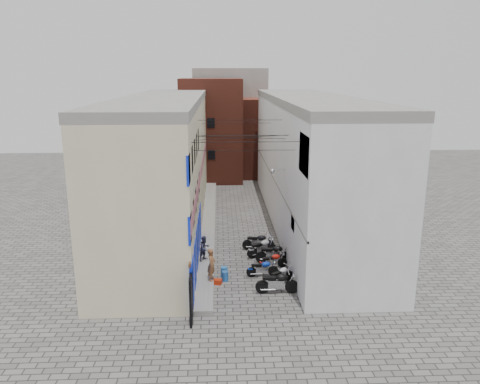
{
  "coord_description": "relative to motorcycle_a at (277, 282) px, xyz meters",
  "views": [
    {
      "loc": [
        -1.23,
        -18.82,
        10.5
      ],
      "look_at": [
        0.07,
        10.57,
        3.0
      ],
      "focal_mm": 35.0,
      "sensor_mm": 36.0,
      "label": 1
    }
  ],
  "objects": [
    {
      "name": "far_shopfront",
      "position": [
        -1.52,
        23.09,
        0.58
      ],
      "size": [
        2.0,
        0.3,
        2.4
      ],
      "primitive_type": "cube",
      "color": "black",
      "rests_on": "ground"
    },
    {
      "name": "motorcycle_b",
      "position": [
        0.31,
        1.04,
        -0.11
      ],
      "size": [
        1.73,
        1.52,
        1.02
      ],
      "primitive_type": null,
      "rotation": [
        0.0,
        0.0,
        -0.91
      ],
      "color": "silver",
      "rests_on": "ground"
    },
    {
      "name": "plinth",
      "position": [
        -3.57,
        10.89,
        -0.49
      ],
      "size": [
        0.9,
        26.0,
        0.25
      ],
      "primitive_type": "cube",
      "color": "gray",
      "rests_on": "ground"
    },
    {
      "name": "person_a",
      "position": [
        -3.22,
        1.12,
        0.48
      ],
      "size": [
        0.54,
        0.69,
        1.7
      ],
      "primitive_type": "imported",
      "rotation": [
        0.0,
        0.0,
        1.34
      ],
      "color": "brown",
      "rests_on": "plinth"
    },
    {
      "name": "motorcycle_a",
      "position": [
        0.0,
        0.0,
        0.0
      ],
      "size": [
        2.15,
        0.73,
        1.23
      ],
      "primitive_type": null,
      "rotation": [
        0.0,
        0.0,
        -1.6
      ],
      "color": "black",
      "rests_on": "ground"
    },
    {
      "name": "building_far_concrete",
      "position": [
        -1.52,
        31.89,
        4.88
      ],
      "size": [
        8.0,
        5.0,
        11.0
      ],
      "primitive_type": "cube",
      "color": "gray",
      "rests_on": "ground"
    },
    {
      "name": "building_right",
      "position": [
        3.48,
        10.88,
        3.89
      ],
      "size": [
        5.94,
        26.0,
        9.0
      ],
      "color": "silver",
      "rests_on": "ground"
    },
    {
      "name": "motorcycle_c",
      "position": [
        -0.54,
        1.99,
        -0.12
      ],
      "size": [
        1.77,
        0.7,
        1.0
      ],
      "primitive_type": null,
      "rotation": [
        0.0,
        0.0,
        -1.48
      ],
      "color": "#0A2CA2",
      "rests_on": "ground"
    },
    {
      "name": "building_far_brick_left",
      "position": [
        -3.52,
        25.89,
        4.38
      ],
      "size": [
        6.0,
        6.0,
        10.0
      ],
      "primitive_type": "cube",
      "color": "maroon",
      "rests_on": "ground"
    },
    {
      "name": "overhead_wires",
      "position": [
        -1.52,
        5.53,
        6.51
      ],
      "size": [
        5.8,
        13.02,
        1.32
      ],
      "color": "black",
      "rests_on": "ground"
    },
    {
      "name": "building_far_brick_right",
      "position": [
        1.48,
        27.89,
        3.38
      ],
      "size": [
        5.0,
        6.0,
        8.0
      ],
      "primitive_type": "cube",
      "color": "maroon",
      "rests_on": "ground"
    },
    {
      "name": "motorcycle_f",
      "position": [
        -0.31,
        4.85,
        -0.04
      ],
      "size": [
        2.06,
        1.5,
        1.16
      ],
      "primitive_type": null,
      "rotation": [
        0.0,
        0.0,
        -1.08
      ],
      "color": "#9E9EA2",
      "rests_on": "ground"
    },
    {
      "name": "motorcycle_g",
      "position": [
        -0.45,
        5.86,
        -0.05
      ],
      "size": [
        2.0,
        0.76,
        1.13
      ],
      "primitive_type": null,
      "rotation": [
        0.0,
        0.0,
        -1.65
      ],
      "color": "black",
      "rests_on": "ground"
    },
    {
      "name": "water_jug_near",
      "position": [
        -2.53,
        1.52,
        -0.35
      ],
      "size": [
        0.35,
        0.35,
        0.53
      ],
      "primitive_type": "cylinder",
      "rotation": [
        0.0,
        0.0,
        -0.03
      ],
      "color": "#225AAA",
      "rests_on": "ground"
    },
    {
      "name": "water_jug_far",
      "position": [
        -2.57,
        1.98,
        -0.33
      ],
      "size": [
        0.41,
        0.41,
        0.57
      ],
      "primitive_type": "cylinder",
      "rotation": [
        0.0,
        0.0,
        -0.13
      ],
      "color": "#2367B3",
      "rests_on": "ground"
    },
    {
      "name": "person_b",
      "position": [
        -3.65,
        3.78,
        0.34
      ],
      "size": [
        0.87,
        0.87,
        1.42
      ],
      "primitive_type": "imported",
      "rotation": [
        0.0,
        0.0,
        0.79
      ],
      "color": "#313149",
      "rests_on": "plinth"
    },
    {
      "name": "building_left",
      "position": [
        -6.5,
        10.84,
        3.88
      ],
      "size": [
        5.1,
        27.0,
        9.0
      ],
      "color": "beige",
      "rests_on": "ground"
    },
    {
      "name": "red_crate",
      "position": [
        -2.93,
        1.15,
        -0.49
      ],
      "size": [
        0.48,
        0.42,
        0.26
      ],
      "primitive_type": "cube",
      "rotation": [
        0.0,
        0.0,
        -0.31
      ],
      "color": "#B6270D",
      "rests_on": "ground"
    },
    {
      "name": "ground",
      "position": [
        -1.52,
        -2.11,
        -0.62
      ],
      "size": [
        90.0,
        90.0,
        0.0
      ],
      "primitive_type": "plane",
      "color": "#585653",
      "rests_on": "ground"
    },
    {
      "name": "motorcycle_d",
      "position": [
        0.12,
        2.98,
        -0.12
      ],
      "size": [
        1.79,
        1.04,
        0.99
      ],
      "primitive_type": null,
      "rotation": [
        0.0,
        0.0,
        -1.26
      ],
      "color": "#AA140C",
      "rests_on": "ground"
    },
    {
      "name": "motorcycle_e",
      "position": [
        0.27,
        3.84,
        -0.01
      ],
      "size": [
        2.1,
        0.73,
        1.21
      ],
      "primitive_type": null,
      "rotation": [
        0.0,
        0.0,
        -1.6
      ],
      "color": "black",
      "rests_on": "ground"
    }
  ]
}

